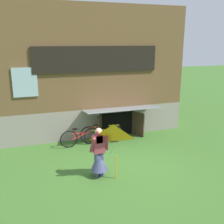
{
  "coord_description": "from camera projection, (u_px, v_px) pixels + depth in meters",
  "views": [
    {
      "loc": [
        -2.78,
        -7.24,
        4.02
      ],
      "look_at": [
        0.0,
        1.1,
        1.63
      ],
      "focal_mm": 41.79,
      "sensor_mm": 36.0,
      "label": 1
    }
  ],
  "objects": [
    {
      "name": "bicycle_yellow",
      "position": [
        101.0,
        134.0,
        10.56
      ],
      "size": [
        1.73,
        0.34,
        0.8
      ],
      "rotation": [
        0.0,
        0.0,
        -0.17
      ],
      "color": "black",
      "rests_on": "ground_plane"
    },
    {
      "name": "person",
      "position": [
        99.0,
        157.0,
        7.87
      ],
      "size": [
        0.61,
        0.52,
        1.56
      ],
      "rotation": [
        0.0,
        0.0,
        -0.13
      ],
      "color": "#474C75",
      "rests_on": "ground_plane"
    },
    {
      "name": "kite",
      "position": [
        113.0,
        140.0,
        7.28
      ],
      "size": [
        1.14,
        1.03,
        1.73
      ],
      "color": "orange",
      "rests_on": "ground_plane"
    },
    {
      "name": "ground_plane",
      "position": [
        123.0,
        168.0,
        8.54
      ],
      "size": [
        60.0,
        60.0,
        0.0
      ],
      "primitive_type": "plane",
      "color": "#3D6B28"
    },
    {
      "name": "bicycle_red",
      "position": [
        81.0,
        137.0,
        10.29
      ],
      "size": [
        1.65,
        0.19,
        0.75
      ],
      "rotation": [
        0.0,
        0.0,
        0.09
      ],
      "color": "black",
      "rests_on": "ground_plane"
    },
    {
      "name": "log_house",
      "position": [
        83.0,
        68.0,
        13.1
      ],
      "size": [
        7.92,
        6.66,
        5.47
      ],
      "color": "gray",
      "rests_on": "ground_plane"
    }
  ]
}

